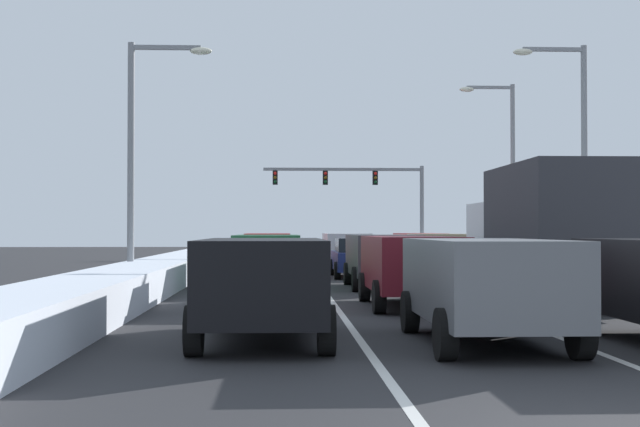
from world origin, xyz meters
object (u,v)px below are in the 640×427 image
(suv_gray_center_lane_nearest, at_px, (485,281))
(suv_black_left_lane_nearest, at_px, (263,279))
(sedan_tan_left_lane_fourth, at_px, (277,258))
(traffic_light_gantry, at_px, (366,187))
(sedan_navy_center_lane_fourth, at_px, (358,257))
(suv_tan_right_lane_fourth, at_px, (440,250))
(suv_silver_center_lane_fifth, at_px, (346,248))
(suv_charcoal_center_lane_third, at_px, (382,256))
(sedan_green_right_lane_third, at_px, (469,262))
(suv_red_right_lane_fifth, at_px, (420,247))
(suv_red_left_lane_fifth, at_px, (268,248))
(sedan_white_left_lane_second, at_px, (255,275))
(street_lamp_right_mid, at_px, (506,159))
(street_lamp_left_mid, at_px, (143,140))
(suv_maroon_center_lane_second, at_px, (411,264))
(box_truck_right_lane_second, at_px, (546,227))
(suv_green_left_lane_third, at_px, (267,256))
(street_lamp_right_near, at_px, (574,140))

(suv_gray_center_lane_nearest, bearing_deg, suv_black_left_lane_nearest, 170.70)
(sedan_tan_left_lane_fourth, distance_m, traffic_light_gantry, 27.88)
(suv_gray_center_lane_nearest, distance_m, sedan_navy_center_lane_fourth, 20.22)
(suv_tan_right_lane_fourth, relative_size, suv_silver_center_lane_fifth, 1.00)
(suv_charcoal_center_lane_third, height_order, suv_silver_center_lane_fifth, same)
(sedan_green_right_lane_third, relative_size, sedan_tan_left_lane_fourth, 1.00)
(suv_red_right_lane_fifth, bearing_deg, suv_red_left_lane_fifth, -160.70)
(suv_silver_center_lane_fifth, relative_size, sedan_white_left_lane_second, 1.09)
(suv_tan_right_lane_fourth, bearing_deg, suv_charcoal_center_lane_third, -112.34)
(street_lamp_right_mid, bearing_deg, suv_charcoal_center_lane_third, -118.46)
(street_lamp_left_mid, bearing_deg, street_lamp_right_mid, 41.48)
(suv_red_left_lane_fifth, height_order, street_lamp_left_mid, street_lamp_left_mid)
(suv_tan_right_lane_fourth, bearing_deg, suv_maroon_center_lane_second, -102.69)
(suv_red_left_lane_fifth, bearing_deg, sedan_green_right_lane_third, -57.68)
(box_truck_right_lane_second, xyz_separation_m, suv_green_left_lane_third, (-6.94, 5.80, -0.88))
(suv_silver_center_lane_fifth, distance_m, sedan_white_left_lane_second, 20.16)
(suv_charcoal_center_lane_third, bearing_deg, street_lamp_right_near, 23.95)
(sedan_green_right_lane_third, height_order, traffic_light_gantry, traffic_light_gantry)
(sedan_navy_center_lane_fourth, height_order, suv_silver_center_lane_fifth, suv_silver_center_lane_fifth)
(street_lamp_right_mid, bearing_deg, sedan_navy_center_lane_fourth, -136.02)
(suv_gray_center_lane_nearest, bearing_deg, suv_maroon_center_lane_second, 91.31)
(suv_red_right_lane_fifth, height_order, suv_maroon_center_lane_second, same)
(sedan_green_right_lane_third, height_order, sedan_navy_center_lane_fourth, same)
(sedan_navy_center_lane_fourth, distance_m, traffic_light_gantry, 26.35)
(suv_gray_center_lane_nearest, bearing_deg, suv_red_left_lane_fifth, 98.47)
(street_lamp_right_near, relative_size, street_lamp_right_mid, 0.96)
(sedan_tan_left_lane_fourth, bearing_deg, street_lamp_right_mid, 38.09)
(suv_gray_center_lane_nearest, distance_m, suv_red_left_lane_fifth, 25.97)
(suv_green_left_lane_third, height_order, suv_red_left_lane_fifth, same)
(traffic_light_gantry, bearing_deg, suv_red_right_lane_fifth, -87.26)
(suv_maroon_center_lane_second, relative_size, suv_green_left_lane_third, 1.00)
(sedan_tan_left_lane_fourth, xyz_separation_m, street_lamp_left_mid, (-4.22, -4.82, 3.92))
(suv_charcoal_center_lane_third, height_order, suv_green_left_lane_third, same)
(suv_tan_right_lane_fourth, height_order, suv_red_right_lane_fifth, same)
(suv_tan_right_lane_fourth, bearing_deg, sedan_green_right_lane_third, -92.02)
(street_lamp_right_mid, height_order, street_lamp_left_mid, street_lamp_right_mid)
(sedan_green_right_lane_third, relative_size, sedan_navy_center_lane_fourth, 1.00)
(street_lamp_left_mid, bearing_deg, sedan_white_left_lane_second, -63.36)
(suv_tan_right_lane_fourth, xyz_separation_m, suv_red_left_lane_fifth, (-7.00, 3.97, 0.00))
(street_lamp_right_near, distance_m, street_lamp_left_mid, 15.05)
(suv_green_left_lane_third, bearing_deg, suv_charcoal_center_lane_third, 6.97)
(street_lamp_right_mid, bearing_deg, street_lamp_left_mid, -138.52)
(street_lamp_right_near, bearing_deg, box_truck_right_lane_second, -112.44)
(traffic_light_gantry, relative_size, street_lamp_left_mid, 1.41)
(street_lamp_right_near, bearing_deg, sedan_green_right_lane_third, -154.02)
(suv_black_left_lane_nearest, height_order, suv_red_left_lane_fifth, same)
(street_lamp_right_mid, bearing_deg, suv_maroon_center_lane_second, -110.07)
(suv_maroon_center_lane_second, xyz_separation_m, suv_charcoal_center_lane_third, (0.10, 6.94, 0.00))
(sedan_green_right_lane_third, height_order, suv_red_left_lane_fifth, suv_red_left_lane_fifth)
(sedan_white_left_lane_second, height_order, suv_green_left_lane_third, suv_green_left_lane_third)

